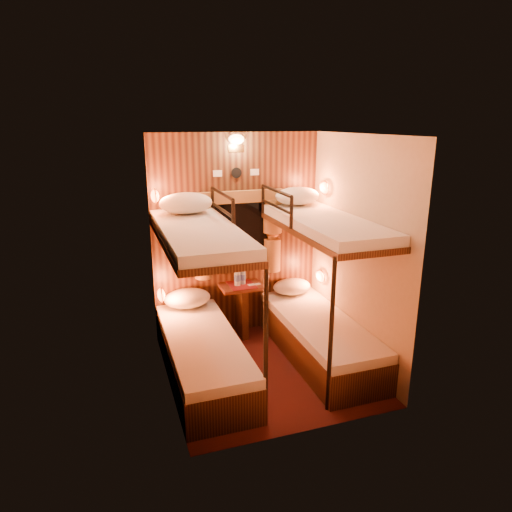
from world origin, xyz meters
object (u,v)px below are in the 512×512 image
object	(u,v)px
table	(242,303)
bottle_left	(237,276)
bunk_left	(202,327)
bottle_right	(243,276)
bunk_right	(320,310)

from	to	relation	value
table	bottle_left	bearing A→B (deg)	-177.69
bunk_left	bottle_right	world-z (taller)	bunk_left
table	bottle_left	world-z (taller)	bottle_left
bunk_left	bottle_right	distance (m)	1.07
bunk_right	table	distance (m)	1.02
bottle_right	bunk_left	bearing A→B (deg)	-129.79
bottle_left	bottle_right	bearing A→B (deg)	20.31
bunk_right	table	xyz separation A→B (m)	(-0.65, 0.78, -0.14)
bunk_left	bottle_left	xyz separation A→B (m)	(0.60, 0.78, 0.20)
bunk_left	bottle_left	distance (m)	1.00
bottle_right	table	bearing A→B (deg)	-133.29
bottle_left	table	bearing A→B (deg)	2.31
bunk_right	bottle_right	world-z (taller)	bunk_right
bunk_right	table	world-z (taller)	bunk_right
bottle_left	bottle_right	world-z (taller)	bottle_left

